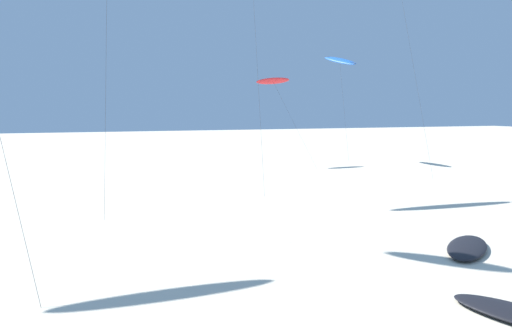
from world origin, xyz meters
TOP-DOWN VIEW (x-y plane):
  - flying_kite_4 at (26.35, 59.74)m, footprint 2.15×8.29m
  - flying_kite_5 at (16.50, 58.62)m, footprint 4.75×8.85m
  - grounded_kite_0 at (10.84, 21.20)m, footprint 4.57×4.20m

SIDE VIEW (x-z plane):
  - grounded_kite_0 at x=10.84m, z-range 0.00..0.33m
  - flying_kite_5 at x=16.50m, z-range 4.67..15.30m
  - flying_kite_4 at x=26.35m, z-range 5.86..19.88m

